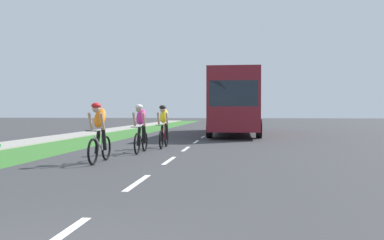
{
  "coord_description": "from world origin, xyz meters",
  "views": [
    {
      "loc": [
        1.92,
        -2.82,
        1.35
      ],
      "look_at": [
        -0.61,
        18.9,
        0.89
      ],
      "focal_mm": 38.34,
      "sensor_mm": 36.0,
      "label": 1
    }
  ],
  "objects_px": {
    "cyclist_trailing": "(141,128)",
    "bus_maroon": "(235,101)",
    "sedan_black": "(237,117)",
    "pickup_white": "(238,115)",
    "cyclist_distant": "(164,126)",
    "cyclist_lead": "(99,132)"
  },
  "relations": [
    {
      "from": "cyclist_trailing",
      "to": "bus_maroon",
      "type": "bearing_deg",
      "value": 76.0
    },
    {
      "from": "sedan_black",
      "to": "pickup_white",
      "type": "distance_m",
      "value": 11.41
    },
    {
      "from": "bus_maroon",
      "to": "pickup_white",
      "type": "relative_size",
      "value": 2.27
    },
    {
      "from": "cyclist_distant",
      "to": "cyclist_lead",
      "type": "bearing_deg",
      "value": -101.01
    },
    {
      "from": "sedan_black",
      "to": "pickup_white",
      "type": "bearing_deg",
      "value": 89.93
    },
    {
      "from": "cyclist_trailing",
      "to": "cyclist_distant",
      "type": "height_order",
      "value": "same"
    },
    {
      "from": "cyclist_distant",
      "to": "bus_maroon",
      "type": "xyz_separation_m",
      "value": [
        2.51,
        9.74,
        1.17
      ]
    },
    {
      "from": "cyclist_lead",
      "to": "cyclist_trailing",
      "type": "xyz_separation_m",
      "value": [
        0.48,
        2.59,
        0.0
      ]
    },
    {
      "from": "pickup_white",
      "to": "sedan_black",
      "type": "bearing_deg",
      "value": -90.07
    },
    {
      "from": "cyclist_lead",
      "to": "pickup_white",
      "type": "distance_m",
      "value": 44.91
    },
    {
      "from": "cyclist_distant",
      "to": "pickup_white",
      "type": "distance_m",
      "value": 40.36
    },
    {
      "from": "cyclist_lead",
      "to": "bus_maroon",
      "type": "height_order",
      "value": "bus_maroon"
    },
    {
      "from": "cyclist_distant",
      "to": "bus_maroon",
      "type": "height_order",
      "value": "bus_maroon"
    },
    {
      "from": "pickup_white",
      "to": "cyclist_distant",
      "type": "bearing_deg",
      "value": -93.59
    },
    {
      "from": "cyclist_lead",
      "to": "cyclist_trailing",
      "type": "bearing_deg",
      "value": 79.54
    },
    {
      "from": "sedan_black",
      "to": "cyclist_trailing",
      "type": "bearing_deg",
      "value": -95.41
    },
    {
      "from": "bus_maroon",
      "to": "sedan_black",
      "type": "bearing_deg",
      "value": 89.97
    },
    {
      "from": "pickup_white",
      "to": "cyclist_lead",
      "type": "bearing_deg",
      "value": -94.35
    },
    {
      "from": "bus_maroon",
      "to": "pickup_white",
      "type": "bearing_deg",
      "value": 89.96
    },
    {
      "from": "cyclist_lead",
      "to": "cyclist_distant",
      "type": "relative_size",
      "value": 1.0
    },
    {
      "from": "cyclist_trailing",
      "to": "sedan_black",
      "type": "distance_m",
      "value": 30.92
    },
    {
      "from": "sedan_black",
      "to": "pickup_white",
      "type": "height_order",
      "value": "pickup_white"
    }
  ]
}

